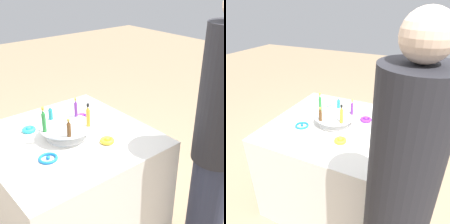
% 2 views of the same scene
% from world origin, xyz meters
% --- Properties ---
extents(party_table, '(0.97, 0.97, 0.78)m').
position_xyz_m(party_table, '(0.00, 0.00, 0.39)').
color(party_table, silver).
rests_on(party_table, ground_plane).
extents(display_stand, '(0.31, 0.31, 0.08)m').
position_xyz_m(display_stand, '(0.00, 0.00, 0.82)').
color(display_stand, white).
rests_on(display_stand, party_table).
extents(bottle_brown, '(0.03, 0.03, 0.11)m').
position_xyz_m(bottle_brown, '(0.06, 0.12, 0.90)').
color(bottle_brown, brown).
rests_on(bottle_brown, display_stand).
extents(bottle_gold, '(0.02, 0.02, 0.15)m').
position_xyz_m(bottle_gold, '(-0.10, 0.09, 0.92)').
color(bottle_gold, gold).
rests_on(bottle_gold, display_stand).
extents(bottle_purple, '(0.02, 0.02, 0.12)m').
position_xyz_m(bottle_purple, '(-0.12, -0.07, 0.91)').
color(bottle_purple, '#702D93').
rests_on(bottle_purple, display_stand).
extents(bottle_teal, '(0.03, 0.03, 0.09)m').
position_xyz_m(bottle_teal, '(0.03, -0.13, 0.89)').
color(bottle_teal, teal).
rests_on(bottle_teal, display_stand).
extents(bottle_green, '(0.02, 0.02, 0.15)m').
position_xyz_m(bottle_green, '(0.13, -0.01, 0.92)').
color(bottle_green, '#288438').
rests_on(bottle_green, display_stand).
extents(ribbon_bow_blue, '(0.11, 0.11, 0.02)m').
position_xyz_m(ribbon_bow_blue, '(0.21, 0.15, 0.78)').
color(ribbon_bow_blue, blue).
rests_on(ribbon_bow_blue, party_table).
extents(ribbon_bow_gold, '(0.09, 0.09, 0.04)m').
position_xyz_m(ribbon_bow_gold, '(-0.15, 0.21, 0.79)').
color(ribbon_bow_gold, gold).
rests_on(ribbon_bow_gold, party_table).
extents(ribbon_bow_purple, '(0.09, 0.09, 0.04)m').
position_xyz_m(ribbon_bow_purple, '(-0.21, -0.15, 0.79)').
color(ribbon_bow_purple, purple).
rests_on(ribbon_bow_purple, party_table).
extents(ribbon_bow_teal, '(0.09, 0.09, 0.04)m').
position_xyz_m(ribbon_bow_teal, '(0.15, -0.21, 0.79)').
color(ribbon_bow_teal, '#2DB7CC').
rests_on(ribbon_bow_teal, party_table).
extents(person_figure, '(0.28, 0.28, 1.64)m').
position_xyz_m(person_figure, '(-0.61, 0.64, 0.83)').
color(person_figure, '#282D42').
rests_on(person_figure, ground_plane).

